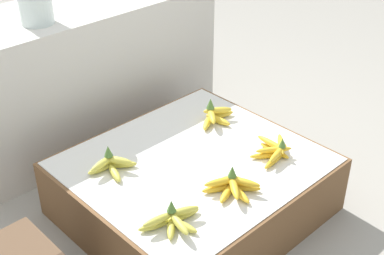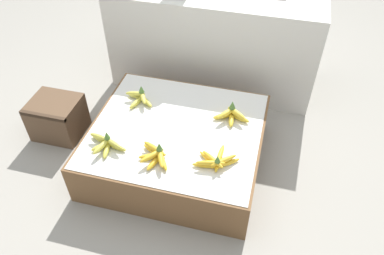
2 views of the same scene
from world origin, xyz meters
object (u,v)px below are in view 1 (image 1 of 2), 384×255
Objects in this scene: banana_bunch_front_midleft at (232,186)px; glass_jar at (36,7)px; banana_bunch_middle_left at (111,164)px; banana_bunch_middle_midright at (215,115)px; banana_bunch_front_midright at (276,150)px; banana_bunch_front_left at (173,220)px.

glass_jar is at bearing 98.87° from banana_bunch_front_midleft.
banana_bunch_middle_midright is (0.57, -0.02, 0.00)m from banana_bunch_middle_left.
banana_bunch_middle_left reaches higher than banana_bunch_front_midright.
glass_jar is (0.13, 1.01, 0.48)m from banana_bunch_front_left.
banana_bunch_front_midleft is at bearing -128.42° from banana_bunch_middle_midright.
banana_bunch_front_midleft is 0.31m from banana_bunch_front_midright.
glass_jar reaches higher than banana_bunch_middle_midright.
banana_bunch_middle_midright is (0.01, 0.37, 0.01)m from banana_bunch_front_midright.
banana_bunch_middle_midright is at bearing -1.72° from banana_bunch_middle_left.
banana_bunch_front_midright is at bearing -34.51° from banana_bunch_middle_left.
banana_bunch_front_midleft is at bearing -59.79° from banana_bunch_middle_left.
banana_bunch_front_midleft is at bearing -81.13° from glass_jar.
glass_jar is at bearing 115.57° from banana_bunch_front_midright.
glass_jar reaches higher than banana_bunch_front_midleft.
banana_bunch_front_midright is 0.37m from banana_bunch_middle_midright.
banana_bunch_middle_left is at bearing -98.33° from glass_jar.
banana_bunch_middle_left is at bearing 178.28° from banana_bunch_middle_midright.
banana_bunch_front_midleft is 0.52m from banana_bunch_middle_midright.
banana_bunch_middle_midright is 1.45× the size of glass_jar.
banana_bunch_front_midleft reaches higher than banana_bunch_front_midright.
banana_bunch_front_left is 1.54× the size of glass_jar.
banana_bunch_front_midleft is 0.99× the size of banana_bunch_middle_left.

